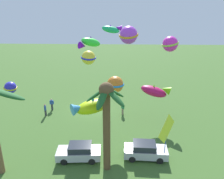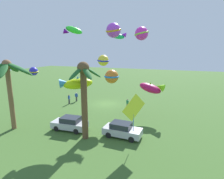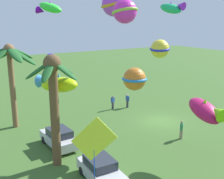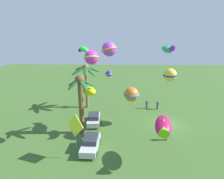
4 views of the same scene
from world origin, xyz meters
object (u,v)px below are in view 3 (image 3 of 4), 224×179
at_px(kite_ball_1, 125,11).
at_px(kite_fish_9, 49,8).
at_px(spectator_0, 127,101).
at_px(kite_fish_3, 57,84).
at_px(palm_tree_1, 10,63).
at_px(spectator_2, 113,102).
at_px(spectator_1, 181,130).
at_px(kite_fish_0, 206,110).
at_px(kite_ball_7, 51,59).
at_px(kite_fish_2, 172,8).
at_px(kite_ball_4, 134,79).
at_px(kite_ball_5, 114,4).
at_px(palm_tree_0, 54,90).
at_px(parked_car_1, 59,138).
at_px(kite_diamond_6, 94,140).
at_px(kite_ball_8, 160,49).
at_px(parked_car_0, 101,170).

bearing_deg(kite_ball_1, kite_fish_9, 16.72).
distance_m(spectator_0, kite_fish_3, 13.57).
bearing_deg(palm_tree_1, spectator_2, -91.54).
height_order(spectator_0, spectator_1, same).
relative_size(palm_tree_1, kite_fish_0, 2.08).
relative_size(spectator_2, kite_ball_7, 0.95).
relative_size(kite_ball_1, kite_fish_2, 0.65).
relative_size(spectator_1, kite_ball_4, 0.75).
relative_size(kite_ball_5, kite_ball_7, 1.28).
bearing_deg(kite_ball_4, kite_fish_3, 71.71).
bearing_deg(palm_tree_0, kite_ball_1, -155.61).
relative_size(spectator_1, kite_fish_3, 0.46).
height_order(palm_tree_0, kite_fish_2, kite_fish_2).
bearing_deg(spectator_1, parked_car_1, 67.18).
height_order(kite_diamond_6, kite_ball_7, kite_ball_7).
bearing_deg(spectator_1, spectator_2, 4.67).
distance_m(kite_fish_3, kite_ball_7, 7.98).
distance_m(kite_ball_1, kite_ball_8, 12.58).
xyz_separation_m(kite_fish_3, kite_ball_7, (7.62, -2.29, 0.70)).
relative_size(spectator_1, kite_fish_9, 0.87).
xyz_separation_m(spectator_1, spectator_2, (9.79, 0.80, 0.00)).
distance_m(parked_car_0, kite_diamond_6, 3.43).
relative_size(spectator_1, kite_ball_8, 0.59).
bearing_deg(parked_car_1, kite_ball_8, -87.85).
bearing_deg(palm_tree_1, parked_car_0, -168.52).
bearing_deg(kite_fish_0, spectator_1, -24.43).
xyz_separation_m(spectator_2, kite_ball_5, (-10.10, 6.11, 9.95)).
relative_size(kite_fish_2, kite_fish_9, 1.33).
relative_size(parked_car_0, kite_fish_2, 1.63).
height_order(kite_ball_1, kite_diamond_6, kite_ball_1).
height_order(spectator_1, kite_ball_7, kite_ball_7).
bearing_deg(parked_car_1, kite_fish_2, -106.17).
distance_m(kite_ball_5, kite_fish_9, 4.30).
height_order(palm_tree_1, kite_fish_0, palm_tree_1).
bearing_deg(spectator_2, palm_tree_0, 130.94).
bearing_deg(spectator_2, kite_ball_4, 158.24).
height_order(palm_tree_1, kite_ball_8, kite_ball_8).
bearing_deg(palm_tree_1, spectator_1, -131.56).
bearing_deg(kite_ball_5, kite_ball_8, -59.66).
height_order(spectator_0, kite_fish_9, kite_fish_9).
bearing_deg(palm_tree_1, parked_car_1, -162.02).
bearing_deg(kite_fish_2, kite_ball_8, -26.90).
distance_m(kite_fish_0, kite_ball_7, 15.34).
relative_size(parked_car_1, kite_ball_5, 1.88).
distance_m(kite_ball_1, kite_fish_9, 6.41).
xyz_separation_m(spectator_2, kite_ball_1, (-13.36, 7.47, 9.42)).
distance_m(spectator_2, kite_fish_9, 15.30).
relative_size(palm_tree_1, parked_car_0, 1.96).
distance_m(kite_fish_0, kite_fish_9, 12.45).
xyz_separation_m(palm_tree_0, kite_fish_0, (-5.11, -8.81, -1.46)).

